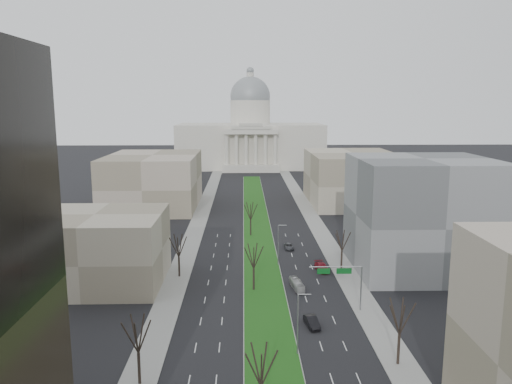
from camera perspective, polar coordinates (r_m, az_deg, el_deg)
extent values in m
plane|color=black|center=(135.38, 0.24, -5.03)|extent=(600.00, 600.00, 0.00)
cube|color=#999993|center=(134.39, 0.25, -5.11)|extent=(8.00, 222.00, 0.15)
cube|color=#184612|center=(134.37, 0.25, -5.07)|extent=(7.70, 221.70, 0.06)
cube|color=gray|center=(112.19, -8.45, -8.32)|extent=(5.00, 330.00, 0.15)
cube|color=gray|center=(113.38, 9.58, -8.16)|extent=(5.00, 330.00, 0.15)
cube|color=beige|center=(281.63, -0.66, 5.34)|extent=(80.00, 40.00, 24.00)
cube|color=beige|center=(259.81, -0.58, 2.72)|extent=(30.00, 6.00, 4.00)
cube|color=beige|center=(258.06, -0.59, 6.91)|extent=(28.00, 5.00, 2.50)
cube|color=beige|center=(257.96, -0.59, 7.35)|extent=(20.00, 5.00, 1.80)
cube|color=beige|center=(257.89, -0.59, 7.71)|extent=(12.00, 5.00, 1.60)
cylinder|color=beige|center=(280.71, -0.66, 9.01)|extent=(22.00, 22.00, 14.00)
sphere|color=gray|center=(280.69, -0.67, 10.84)|extent=(22.00, 22.00, 22.00)
cylinder|color=beige|center=(281.05, -0.67, 13.09)|extent=(4.00, 4.00, 4.00)
sphere|color=gray|center=(281.22, -0.67, 13.70)|extent=(4.00, 4.00, 4.00)
cylinder|color=beige|center=(258.83, -3.36, 4.91)|extent=(2.00, 2.00, 16.00)
cylinder|color=beige|center=(258.72, -2.25, 4.91)|extent=(2.00, 2.00, 16.00)
cylinder|color=beige|center=(258.69, -1.14, 4.92)|extent=(2.00, 2.00, 16.00)
cylinder|color=beige|center=(258.77, -0.03, 4.92)|extent=(2.00, 2.00, 16.00)
cylinder|color=beige|center=(258.94, 1.08, 4.92)|extent=(2.00, 2.00, 16.00)
cylinder|color=beige|center=(259.20, 2.19, 4.92)|extent=(2.00, 2.00, 16.00)
cube|color=gray|center=(103.91, -17.79, -6.21)|extent=(26.00, 22.00, 14.00)
cube|color=slate|center=(111.84, 18.39, -2.46)|extent=(28.00, 26.00, 24.00)
cube|color=gray|center=(175.44, -11.66, 1.26)|extent=(30.00, 40.00, 18.00)
cube|color=gray|center=(181.79, 10.92, 1.59)|extent=(30.00, 40.00, 18.00)
cylinder|color=black|center=(68.67, -13.21, -19.05)|extent=(0.40, 0.40, 4.32)
cylinder|color=black|center=(104.93, -8.78, -8.47)|extent=(0.40, 0.40, 4.22)
cylinder|color=black|center=(73.90, 15.97, -16.93)|extent=(0.40, 0.40, 4.42)
cylinder|color=black|center=(109.93, 9.75, -7.69)|extent=(0.40, 0.40, 4.03)
cylinder|color=black|center=(96.52, -0.27, -9.99)|extent=(0.40, 0.40, 4.32)
cylinder|color=black|center=(134.79, -0.62, -4.15)|extent=(0.40, 0.40, 4.32)
cylinder|color=gray|center=(72.89, 4.79, -14.94)|extent=(0.20, 0.20, 9.00)
cylinder|color=gray|center=(71.17, 5.58, -11.56)|extent=(1.80, 0.12, 0.12)
cylinder|color=gray|center=(110.29, 2.55, -6.14)|extent=(0.20, 0.20, 9.00)
cylinder|color=gray|center=(109.16, 3.04, -3.81)|extent=(1.80, 0.12, 0.12)
cylinder|color=gray|center=(88.79, 11.91, -10.78)|extent=(0.24, 0.24, 8.00)
cylinder|color=gray|center=(86.54, 9.08, -8.43)|extent=(9.00, 0.18, 0.18)
cube|color=#0C591E|center=(87.15, 10.03, -8.88)|extent=(2.60, 0.08, 1.00)
cube|color=#0C591E|center=(86.53, 7.73, -8.96)|extent=(2.20, 0.08, 1.00)
imported|color=black|center=(83.07, 6.40, -14.52)|extent=(2.43, 5.03, 1.59)
imported|color=maroon|center=(108.67, 7.54, -8.51)|extent=(3.09, 5.82, 1.61)
imported|color=#424349|center=(123.54, 3.77, -6.23)|extent=(2.29, 4.60, 1.25)
imported|color=#BABABA|center=(97.96, 4.70, -10.50)|extent=(2.47, 6.64, 1.81)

